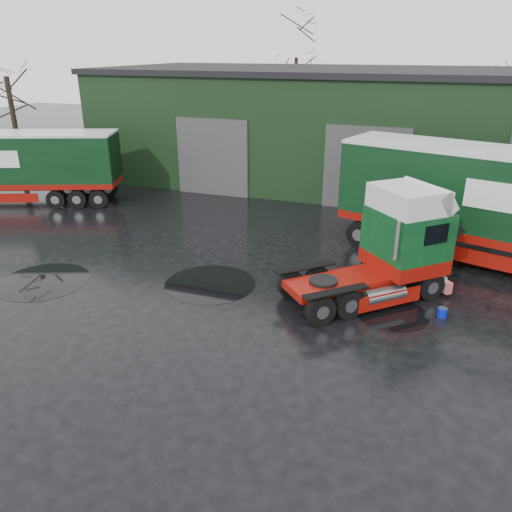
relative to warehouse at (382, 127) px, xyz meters
The scene contains 10 objects.
ground 20.35m from the warehouse, 95.71° to the right, with size 100.00×100.00×0.00m, color black.
warehouse is the anchor object (origin of this frame).
hero_tractor 15.73m from the warehouse, 84.96° to the right, with size 2.40×5.67×3.52m, color #0C3C1A, non-canonical shape.
trailer_left 20.55m from the warehouse, 147.13° to the right, with size 2.36×11.56×3.59m, color silver, non-canonical shape.
wash_bucket 16.70m from the warehouse, 76.40° to the right, with size 0.30×0.30×0.28m, color #0817AF.
tree_left 20.64m from the warehouse, 157.17° to the right, with size 4.40×4.40×8.50m, color black, non-canonical shape.
tree_back_a 12.90m from the warehouse, 128.66° to the left, with size 4.40×4.40×9.50m, color black, non-canonical shape.
puddle_1 16.80m from the warehouse, 81.43° to the right, with size 2.15×2.15×0.01m, color black.
puddle_2 20.38m from the warehouse, 116.49° to the right, with size 3.08×3.08×0.01m, color black.
puddle_4 16.94m from the warehouse, 102.27° to the right, with size 3.08×3.08×0.01m, color black.
Camera 1 is at (5.04, -10.01, 7.38)m, focal length 35.00 mm.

